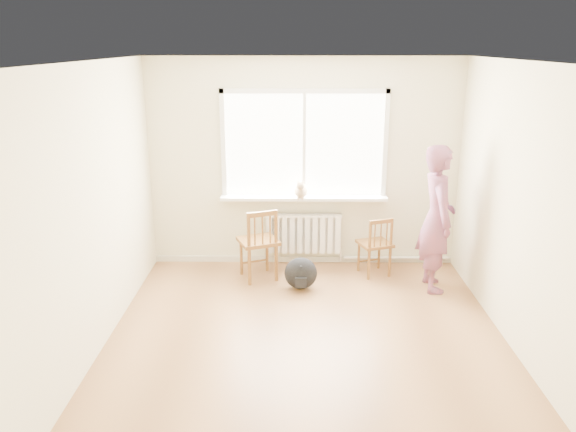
{
  "coord_description": "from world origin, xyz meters",
  "views": [
    {
      "loc": [
        -0.14,
        -4.87,
        2.86
      ],
      "look_at": [
        -0.2,
        1.2,
        0.97
      ],
      "focal_mm": 35.0,
      "sensor_mm": 36.0,
      "label": 1
    }
  ],
  "objects_px": {
    "chair_left": "(260,244)",
    "cat": "(301,190)",
    "person": "(437,219)",
    "backpack": "(301,273)",
    "chair_right": "(376,246)"
  },
  "relations": [
    {
      "from": "cat",
      "to": "backpack",
      "type": "bearing_deg",
      "value": -86.19
    },
    {
      "from": "chair_left",
      "to": "person",
      "type": "height_order",
      "value": "person"
    },
    {
      "from": "person",
      "to": "cat",
      "type": "relative_size",
      "value": 4.52
    },
    {
      "from": "person",
      "to": "chair_left",
      "type": "bearing_deg",
      "value": 82.31
    },
    {
      "from": "chair_left",
      "to": "cat",
      "type": "bearing_deg",
      "value": -163.65
    },
    {
      "from": "cat",
      "to": "chair_right",
      "type": "bearing_deg",
      "value": -11.14
    },
    {
      "from": "chair_right",
      "to": "person",
      "type": "height_order",
      "value": "person"
    },
    {
      "from": "person",
      "to": "backpack",
      "type": "relative_size",
      "value": 4.44
    },
    {
      "from": "person",
      "to": "cat",
      "type": "bearing_deg",
      "value": 66.92
    },
    {
      "from": "chair_right",
      "to": "cat",
      "type": "height_order",
      "value": "cat"
    },
    {
      "from": "chair_left",
      "to": "cat",
      "type": "distance_m",
      "value": 0.88
    },
    {
      "from": "chair_right",
      "to": "backpack",
      "type": "xyz_separation_m",
      "value": [
        -0.96,
        -0.42,
        -0.2
      ]
    },
    {
      "from": "chair_left",
      "to": "person",
      "type": "relative_size",
      "value": 0.53
    },
    {
      "from": "chair_left",
      "to": "chair_right",
      "type": "height_order",
      "value": "chair_left"
    },
    {
      "from": "chair_left",
      "to": "backpack",
      "type": "distance_m",
      "value": 0.64
    }
  ]
}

